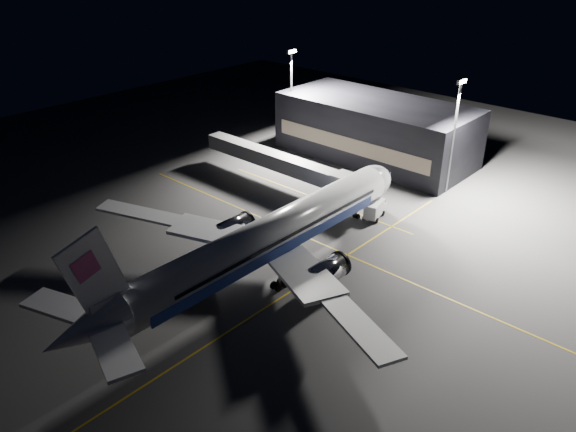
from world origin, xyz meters
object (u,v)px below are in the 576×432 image
(airliner, at_px, (266,239))
(baggage_tug, at_px, (205,253))
(jet_bridge, at_px, (283,163))
(service_truck, at_px, (375,208))
(floodlight_mast_south, at_px, (455,127))
(safety_cone_b, at_px, (214,233))
(safety_cone_c, at_px, (216,240))
(safety_cone_a, at_px, (216,255))
(floodlight_mast_north, at_px, (291,89))

(airliner, height_order, baggage_tug, airliner)
(jet_bridge, relative_size, baggage_tug, 13.48)
(baggage_tug, bearing_deg, service_truck, -13.21)
(floodlight_mast_south, relative_size, service_truck, 3.46)
(airliner, relative_size, floodlight_mast_south, 2.97)
(service_truck, height_order, safety_cone_b, service_truck)
(safety_cone_b, distance_m, safety_cone_c, 2.16)
(floodlight_mast_south, bearing_deg, safety_cone_b, 153.75)
(service_truck, xyz_separation_m, safety_cone_b, (-22.37, 15.21, -1.26))
(jet_bridge, relative_size, safety_cone_c, 50.80)
(safety_cone_a, relative_size, safety_cone_c, 0.78)
(floodlight_mast_south, height_order, baggage_tug, floodlight_mast_south)
(floodlight_mast_south, bearing_deg, service_truck, 166.23)
(service_truck, distance_m, safety_cone_a, 28.33)
(jet_bridge, relative_size, service_truck, 5.76)
(floodlight_mast_north, xyz_separation_m, baggage_tug, (-44.53, -22.92, -11.60))
(airliner, height_order, floodlight_mast_south, floodlight_mast_south)
(floodlight_mast_south, xyz_separation_m, baggage_tug, (-44.53, 15.08, -11.60))
(jet_bridge, xyz_separation_m, floodlight_mast_south, (18.00, -24.07, 7.79))
(floodlight_mast_north, bearing_deg, airliner, -142.09)
(jet_bridge, distance_m, floodlight_mast_south, 31.05)
(floodlight_mast_north, distance_m, safety_cone_a, 50.85)
(jet_bridge, xyz_separation_m, service_truck, (1.13, -19.93, -3.04))
(floodlight_mast_north, bearing_deg, service_truck, -116.48)
(service_truck, height_order, safety_cone_c, service_truck)
(floodlight_mast_north, distance_m, floodlight_mast_south, 38.00)
(service_truck, relative_size, baggage_tug, 2.34)
(floodlight_mast_north, bearing_deg, safety_cone_a, -151.26)
(floodlight_mast_south, distance_m, service_truck, 20.47)
(airliner, distance_m, baggage_tug, 10.65)
(airliner, distance_m, floodlight_mast_south, 42.13)
(floodlight_mast_south, relative_size, safety_cone_a, 39.06)
(jet_bridge, xyz_separation_m, safety_cone_c, (-22.41, -6.53, -4.24))
(airliner, xyz_separation_m, safety_cone_a, (-2.23, 8.24, -4.90))
(floodlight_mast_south, height_order, safety_cone_c, floodlight_mast_south)
(floodlight_mast_south, height_order, safety_cone_a, floodlight_mast_south)
(jet_bridge, distance_m, floodlight_mast_north, 24.06)
(floodlight_mast_south, xyz_separation_m, service_truck, (-16.87, 4.14, -10.83))
(jet_bridge, height_order, safety_cone_a, jet_bridge)
(jet_bridge, relative_size, floodlight_mast_south, 1.66)
(floodlight_mast_south, xyz_separation_m, safety_cone_a, (-43.30, 14.25, -12.11))
(safety_cone_b, bearing_deg, baggage_tug, -141.08)
(safety_cone_c, bearing_deg, floodlight_mast_north, 26.85)
(jet_bridge, bearing_deg, floodlight_mast_south, -53.21)
(baggage_tug, xyz_separation_m, safety_cone_b, (5.29, 4.27, -0.50))
(airliner, height_order, safety_cone_c, airliner)
(floodlight_mast_south, bearing_deg, safety_cone_a, 161.78)
(airliner, height_order, service_truck, airliner)
(safety_cone_a, bearing_deg, safety_cone_b, 51.46)
(floodlight_mast_north, height_order, safety_cone_b, floodlight_mast_north)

